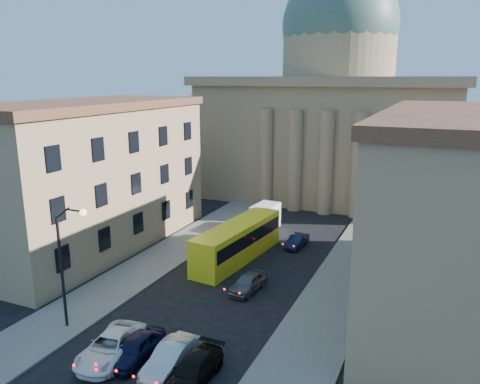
{
  "coord_description": "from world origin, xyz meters",
  "views": [
    {
      "loc": [
        15.39,
        -13.96,
        16.96
      ],
      "look_at": [
        1.6,
        17.2,
        8.54
      ],
      "focal_mm": 35.0,
      "sensor_mm": 36.0,
      "label": 1
    }
  ],
  "objects_px": {
    "street_lamp": "(66,257)",
    "box_truck": "(262,220)",
    "car_left_near": "(136,348)",
    "city_bus": "(238,240)",
    "car_right_near": "(171,357)"
  },
  "relations": [
    {
      "from": "street_lamp",
      "to": "car_right_near",
      "type": "bearing_deg",
      "value": -7.75
    },
    {
      "from": "city_bus",
      "to": "box_truck",
      "type": "xyz_separation_m",
      "value": [
        -0.72,
        8.25,
        -0.45
      ]
    },
    {
      "from": "car_left_near",
      "to": "city_bus",
      "type": "bearing_deg",
      "value": 93.86
    },
    {
      "from": "street_lamp",
      "to": "box_truck",
      "type": "distance_m",
      "value": 25.26
    },
    {
      "from": "city_bus",
      "to": "box_truck",
      "type": "distance_m",
      "value": 8.3
    },
    {
      "from": "car_right_near",
      "to": "city_bus",
      "type": "bearing_deg",
      "value": 99.86
    },
    {
      "from": "car_right_near",
      "to": "street_lamp",
      "type": "bearing_deg",
      "value": 170.76
    },
    {
      "from": "street_lamp",
      "to": "box_truck",
      "type": "relative_size",
      "value": 1.56
    },
    {
      "from": "car_left_near",
      "to": "city_bus",
      "type": "height_order",
      "value": "city_bus"
    },
    {
      "from": "street_lamp",
      "to": "city_bus",
      "type": "height_order",
      "value": "street_lamp"
    },
    {
      "from": "street_lamp",
      "to": "car_left_near",
      "type": "distance_m",
      "value": 7.73
    },
    {
      "from": "box_truck",
      "to": "street_lamp",
      "type": "bearing_deg",
      "value": -95.63
    },
    {
      "from": "car_right_near",
      "to": "city_bus",
      "type": "xyz_separation_m",
      "value": [
        -3.51,
        17.49,
        1.09
      ]
    },
    {
      "from": "car_right_near",
      "to": "city_bus",
      "type": "relative_size",
      "value": 0.38
    },
    {
      "from": "street_lamp",
      "to": "car_right_near",
      "type": "xyz_separation_m",
      "value": [
        8.7,
        -1.18,
        -4.5
      ]
    }
  ]
}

